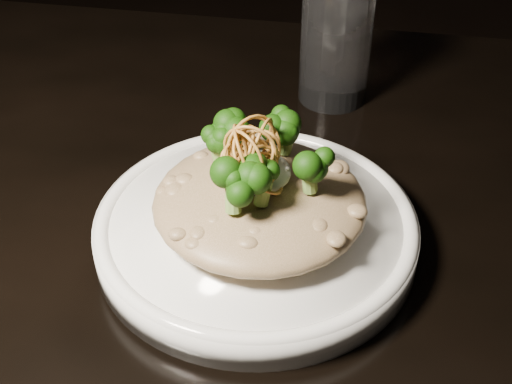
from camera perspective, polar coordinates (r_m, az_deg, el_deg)
table at (r=0.67m, az=4.08°, el=-8.21°), size 1.10×0.80×0.75m
plate at (r=0.59m, az=0.00°, el=-3.18°), size 0.26×0.26×0.03m
risotto at (r=0.56m, az=0.29°, el=-0.78°), size 0.17×0.17×0.04m
broccoli at (r=0.54m, az=0.11°, el=2.82°), size 0.11×0.11×0.04m
cheese at (r=0.55m, az=-0.04°, el=1.62°), size 0.06×0.06×0.02m
shallots at (r=0.53m, az=-0.30°, el=3.02°), size 0.04×0.04×0.03m
drinking_glass at (r=0.76m, az=6.39°, el=11.76°), size 0.08×0.08×0.13m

